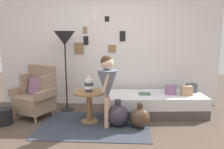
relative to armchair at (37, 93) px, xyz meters
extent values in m
plane|color=#4C3D33|center=(1.30, -1.11, -0.44)|extent=(12.00, 12.00, 0.00)
cube|color=silver|center=(1.30, 0.84, 0.86)|extent=(4.80, 0.10, 2.60)
cube|color=white|center=(1.04, 0.79, 1.48)|extent=(0.09, 0.02, 0.23)
cube|color=silver|center=(1.04, 0.78, 1.48)|extent=(0.07, 0.01, 0.18)
cube|color=olive|center=(0.82, 0.79, 1.21)|extent=(0.09, 0.02, 0.15)
cube|color=#A3A39A|center=(0.82, 0.78, 1.21)|extent=(0.07, 0.01, 0.11)
cube|color=olive|center=(0.68, 0.79, 0.82)|extent=(0.21, 0.02, 0.25)
cube|color=silver|center=(0.68, 0.78, 0.82)|extent=(0.16, 0.01, 0.20)
cube|color=olive|center=(1.40, 0.79, 0.81)|extent=(0.16, 0.02, 0.16)
cube|color=silver|center=(1.40, 0.78, 0.81)|extent=(0.13, 0.01, 0.12)
cube|color=black|center=(1.63, 0.79, 1.08)|extent=(0.12, 0.02, 0.21)
cube|color=silver|center=(1.63, 0.78, 1.08)|extent=(0.09, 0.01, 0.17)
cube|color=black|center=(0.83, 0.79, 0.98)|extent=(0.10, 0.02, 0.19)
cube|color=gray|center=(0.83, 0.78, 0.98)|extent=(0.08, 0.01, 0.15)
cube|color=black|center=(1.29, 0.79, 1.44)|extent=(0.09, 0.02, 0.11)
cube|color=#A8A8A8|center=(1.29, 0.78, 1.44)|extent=(0.07, 0.01, 0.08)
cube|color=#333842|center=(1.15, -0.42, -0.43)|extent=(1.86, 1.26, 0.01)
cylinder|color=tan|center=(-0.34, -0.17, -0.38)|extent=(0.04, 0.04, 0.12)
cylinder|color=tan|center=(0.10, -0.37, -0.38)|extent=(0.04, 0.04, 0.12)
cylinder|color=tan|center=(-0.16, 0.24, -0.38)|extent=(0.04, 0.04, 0.12)
cylinder|color=tan|center=(0.28, 0.04, -0.38)|extent=(0.04, 0.04, 0.12)
cube|color=#8C725B|center=(-0.03, -0.06, -0.17)|extent=(0.78, 0.76, 0.30)
cube|color=#8C725B|center=(0.06, 0.15, 0.26)|extent=(0.61, 0.37, 0.55)
cube|color=#8C725B|center=(-0.23, 0.13, 0.17)|extent=(0.20, 0.31, 0.39)
cube|color=#8C725B|center=(0.25, -0.08, 0.17)|extent=(0.20, 0.31, 0.39)
cube|color=#8C725B|center=(-0.34, 0.05, 0.05)|extent=(0.29, 0.50, 0.14)
cube|color=#8C725B|center=(0.27, -0.22, 0.05)|extent=(0.29, 0.50, 0.14)
cube|color=gray|center=(0.01, 0.03, 0.14)|extent=(0.40, 0.30, 0.33)
cube|color=#4C4742|center=(2.27, 0.23, -0.35)|extent=(1.96, 0.94, 0.18)
cube|color=silver|center=(2.27, 0.23, -0.15)|extent=(1.96, 0.94, 0.22)
cube|color=#474C56|center=(3.03, 0.41, 0.05)|extent=(0.22, 0.16, 0.18)
cube|color=tan|center=(2.87, 0.16, 0.05)|extent=(0.22, 0.14, 0.18)
cube|color=#474C56|center=(2.62, 0.39, 0.03)|extent=(0.17, 0.12, 0.14)
cube|color=gray|center=(2.57, 0.22, 0.05)|extent=(0.19, 0.12, 0.18)
cylinder|color=olive|center=(1.05, -0.27, -0.43)|extent=(0.30, 0.30, 0.02)
cylinder|color=olive|center=(1.05, -0.27, -0.16)|extent=(0.10, 0.10, 0.51)
cylinder|color=olive|center=(1.05, -0.27, 0.11)|extent=(0.55, 0.55, 0.03)
cylinder|color=#2D384C|center=(1.05, -0.27, 0.15)|extent=(0.13, 0.13, 0.05)
cylinder|color=white|center=(1.05, -0.27, 0.20)|extent=(0.16, 0.16, 0.05)
cylinder|color=#2D384C|center=(1.05, -0.27, 0.26)|extent=(0.16, 0.16, 0.05)
cylinder|color=white|center=(1.05, -0.27, 0.31)|extent=(0.13, 0.13, 0.05)
cylinder|color=white|center=(1.05, -0.27, 0.37)|extent=(0.06, 0.06, 0.06)
cylinder|color=black|center=(0.48, 0.37, -0.43)|extent=(0.28, 0.28, 0.02)
cylinder|color=black|center=(0.48, 0.37, 0.35)|extent=(0.03, 0.03, 1.53)
cone|color=#232328|center=(0.48, 0.37, 1.04)|extent=(0.42, 0.42, 0.28)
cylinder|color=#D8AD8E|center=(1.38, -0.52, -0.18)|extent=(0.07, 0.07, 0.52)
cylinder|color=#D8AD8E|center=(1.40, -0.43, -0.18)|extent=(0.07, 0.07, 0.52)
cone|color=slate|center=(1.39, -0.48, 0.29)|extent=(0.34, 0.34, 0.49)
cylinder|color=slate|center=(1.39, -0.48, 0.46)|extent=(0.17, 0.17, 0.19)
cylinder|color=#D8AD8E|center=(1.38, -0.60, 0.36)|extent=(0.14, 0.08, 0.33)
cylinder|color=#D8AD8E|center=(1.44, -0.37, 0.36)|extent=(0.14, 0.08, 0.33)
sphere|color=#D8AD8E|center=(1.39, -0.48, 0.65)|extent=(0.21, 0.21, 0.21)
sphere|color=#38281E|center=(1.38, -0.47, 0.68)|extent=(0.20, 0.20, 0.20)
cube|color=#456B49|center=(2.07, 0.19, -0.02)|extent=(0.22, 0.16, 0.03)
sphere|color=#332D38|center=(1.56, -0.41, -0.25)|extent=(0.38, 0.38, 0.38)
cylinder|color=#332D38|center=(1.56, -0.41, -0.02)|extent=(0.11, 0.11, 0.09)
sphere|color=#473323|center=(1.94, -0.46, -0.27)|extent=(0.34, 0.34, 0.34)
cylinder|color=#473323|center=(1.94, -0.46, -0.06)|extent=(0.10, 0.10, 0.09)
cylinder|color=black|center=(-0.42, -0.45, -0.30)|extent=(0.28, 0.28, 0.28)
camera|label=1|loc=(1.66, -3.97, 1.09)|focal=35.09mm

